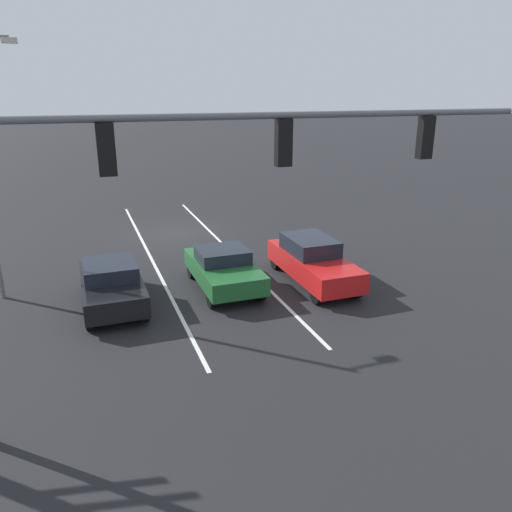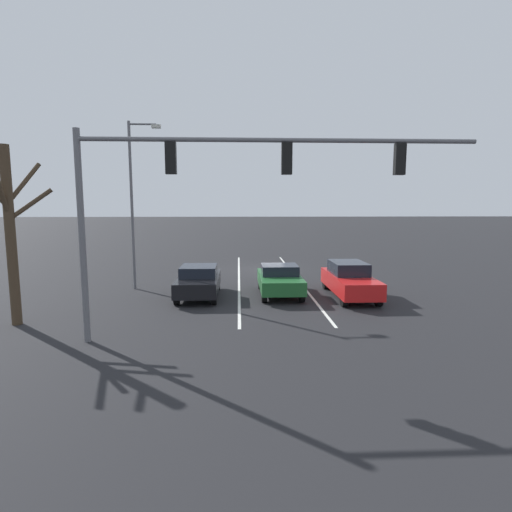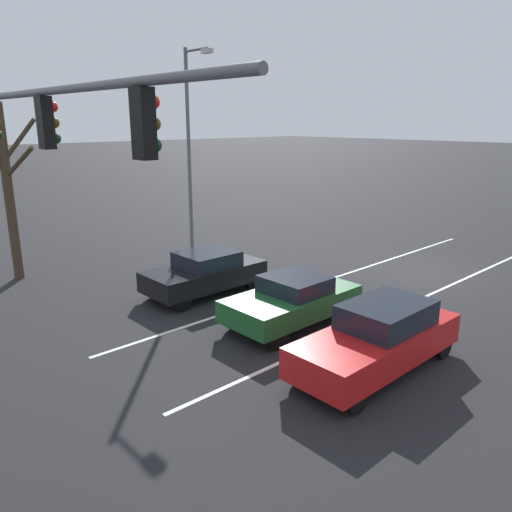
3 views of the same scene
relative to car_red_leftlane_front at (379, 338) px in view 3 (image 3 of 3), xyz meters
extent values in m
plane|color=black|center=(3.46, -8.17, -0.80)|extent=(240.00, 240.00, 0.00)
cube|color=silver|center=(1.77, -4.70, -0.80)|extent=(0.12, 18.94, 0.01)
cube|color=silver|center=(5.15, -4.70, -0.80)|extent=(0.12, 18.94, 0.01)
cube|color=red|center=(0.00, 0.08, -0.14)|extent=(1.74, 4.68, 0.73)
cube|color=black|center=(0.00, -0.27, 0.51)|extent=(1.53, 2.15, 0.57)
cube|color=red|center=(-0.61, -2.22, 0.05)|extent=(0.24, 0.06, 0.12)
cube|color=red|center=(0.61, -2.22, 0.05)|extent=(0.24, 0.06, 0.12)
cylinder|color=black|center=(-0.74, 1.87, -0.50)|extent=(0.22, 0.61, 0.61)
cylinder|color=black|center=(0.74, 1.87, -0.50)|extent=(0.22, 0.61, 0.61)
cylinder|color=black|center=(-0.74, -1.70, -0.50)|extent=(0.22, 0.61, 0.61)
cylinder|color=black|center=(0.74, -1.70, -0.50)|extent=(0.22, 0.61, 0.61)
cube|color=#1E5928|center=(3.22, -0.47, -0.14)|extent=(1.93, 4.06, 0.62)
cube|color=black|center=(3.22, -0.58, 0.40)|extent=(1.70, 1.55, 0.46)
cube|color=red|center=(2.54, -2.46, 0.01)|extent=(0.24, 0.06, 0.12)
cube|color=red|center=(3.89, -2.46, 0.01)|extent=(0.24, 0.06, 0.12)
cylinder|color=black|center=(2.38, 0.96, -0.45)|extent=(0.22, 0.70, 0.70)
cylinder|color=black|center=(4.05, 0.96, -0.45)|extent=(0.22, 0.70, 0.70)
cylinder|color=black|center=(2.38, -1.89, -0.45)|extent=(0.22, 0.70, 0.70)
cylinder|color=black|center=(4.05, -1.89, -0.45)|extent=(0.22, 0.70, 0.70)
cube|color=black|center=(7.03, -0.23, -0.16)|extent=(1.85, 4.09, 0.66)
cube|color=black|center=(7.03, -0.35, 0.41)|extent=(1.63, 1.84, 0.48)
cube|color=red|center=(6.38, -2.23, 0.01)|extent=(0.24, 0.06, 0.12)
cube|color=red|center=(7.68, -2.23, 0.01)|extent=(0.24, 0.06, 0.12)
cylinder|color=black|center=(6.23, 1.25, -0.49)|extent=(0.22, 0.63, 0.63)
cylinder|color=black|center=(7.82, 1.25, -0.49)|extent=(0.22, 0.63, 0.63)
cylinder|color=black|center=(6.23, -1.71, -0.49)|extent=(0.22, 0.63, 0.63)
cylinder|color=black|center=(7.82, -1.71, -0.49)|extent=(0.22, 0.63, 0.63)
cylinder|color=slate|center=(3.89, 5.77, 5.40)|extent=(12.07, 0.14, 0.14)
cube|color=black|center=(0.20, 5.77, 4.85)|extent=(0.32, 0.22, 0.95)
sphere|color=red|center=(0.20, 5.61, 5.14)|extent=(0.20, 0.20, 0.20)
sphere|color=#4C420C|center=(0.20, 5.61, 4.85)|extent=(0.20, 0.20, 0.20)
sphere|color=#0A3814|center=(0.20, 5.61, 4.57)|extent=(0.20, 0.20, 0.20)
cube|color=black|center=(3.69, 5.77, 4.85)|extent=(0.32, 0.22, 0.95)
sphere|color=red|center=(3.69, 5.61, 5.14)|extent=(0.20, 0.20, 0.20)
sphere|color=#4C420C|center=(3.69, 5.61, 4.85)|extent=(0.20, 0.20, 0.20)
sphere|color=#0A3814|center=(3.69, 5.61, 4.57)|extent=(0.20, 0.20, 0.20)
cylinder|color=slate|center=(10.47, -2.19, 3.35)|extent=(0.14, 0.14, 8.31)
cylinder|color=slate|center=(9.81, -2.19, 7.36)|extent=(1.32, 0.09, 0.09)
cube|color=beige|center=(9.15, -2.19, 7.26)|extent=(0.44, 0.24, 0.16)
cylinder|color=#423323|center=(13.14, 3.81, 2.35)|extent=(0.34, 0.34, 6.31)
cylinder|color=#423323|center=(12.79, 3.34, 4.23)|extent=(0.89, 1.13, 1.51)
cylinder|color=#423323|center=(12.51, 3.53, 3.49)|extent=(1.40, 0.74, 1.16)
camera|label=1|loc=(7.76, 15.32, 5.90)|focal=35.00mm
camera|label=2|loc=(5.17, 18.09, 3.46)|focal=28.00mm
camera|label=3|loc=(-5.93, 9.36, 4.90)|focal=35.00mm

